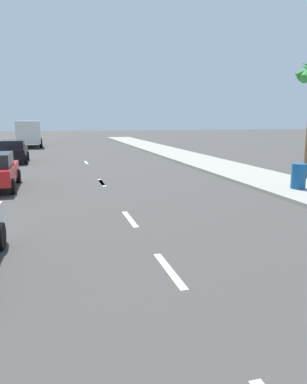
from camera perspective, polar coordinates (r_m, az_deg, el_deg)
ground_plane at (r=16.22m, az=-7.72°, el=0.79°), size 160.00×160.00×0.00m
sidewalk_strip at (r=20.65m, az=13.83°, el=3.06°), size 3.60×80.00×0.14m
lane_stripe_3 at (r=7.42m, az=2.53°, el=-12.30°), size 0.16×1.80×0.01m
lane_stripe_4 at (r=10.99m, az=-3.80°, el=-4.29°), size 0.16×1.80×0.01m
lane_stripe_5 at (r=17.25m, az=-8.20°, el=1.43°), size 0.16×1.80×0.01m
lane_stripe_6 at (r=17.49m, az=-8.30°, el=1.57°), size 0.16×1.80×0.01m
lane_stripe_7 at (r=25.67m, az=-10.68°, el=4.66°), size 0.16×1.80×0.01m
parked_car_black at (r=26.99m, az=-21.41°, el=6.17°), size 1.91×4.03×1.57m
delivery_truck at (r=41.41m, az=-19.30°, el=8.85°), size 2.89×6.34×2.80m
trash_bin_far at (r=16.13m, az=22.12°, el=2.36°), size 0.60×0.60×1.04m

